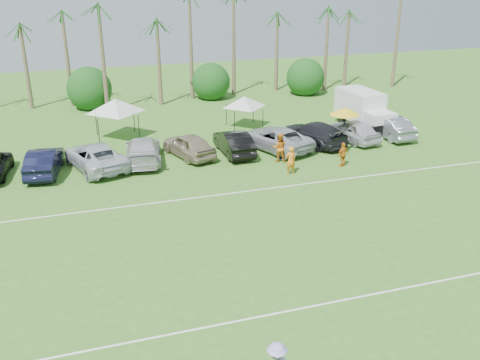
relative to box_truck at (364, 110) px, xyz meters
name	(u,v)px	position (x,y,z in m)	size (l,w,h in m)	color
ground	(321,340)	(-15.28, -23.66, -1.66)	(120.00, 120.00, 0.00)	#3A6E21
field_lines	(251,241)	(-15.28, -15.66, -1.66)	(80.00, 12.10, 0.01)	white
palm_tree_2	(9,9)	(-27.28, 14.34, 7.55)	(2.40, 2.40, 10.90)	brown
palm_tree_4	(105,27)	(-19.28, 14.34, 5.82)	(2.40, 2.40, 8.90)	brown
palm_tree_5	(148,16)	(-15.28, 14.34, 6.69)	(2.40, 2.40, 9.90)	brown
palm_tree_6	(189,5)	(-11.28, 14.34, 7.55)	(2.40, 2.40, 10.90)	brown
palm_tree_8	(277,21)	(-2.28, 14.34, 5.82)	(2.40, 2.40, 8.90)	brown
palm_tree_9	(322,11)	(2.72, 14.34, 6.69)	(2.40, 2.40, 9.90)	brown
palm_tree_10	(366,2)	(7.72, 14.34, 7.55)	(2.40, 2.40, 10.90)	brown
bush_tree_1	(89,87)	(-21.28, 15.34, 0.13)	(4.00, 4.00, 4.00)	brown
bush_tree_2	(209,80)	(-9.28, 15.34, 0.13)	(4.00, 4.00, 4.00)	brown
bush_tree_3	(298,74)	(0.72, 15.34, 0.13)	(4.00, 4.00, 4.00)	brown
sideline_player_a	(291,160)	(-9.84, -7.77, -0.72)	(0.69, 0.45, 1.88)	orange
sideline_player_b	(280,148)	(-9.61, -5.25, -0.66)	(0.97, 0.76, 2.01)	orange
sideline_player_c	(343,155)	(-5.89, -7.52, -0.82)	(0.99, 0.41, 1.70)	orange
box_truck	(364,110)	(0.00, 0.00, 0.00)	(2.57, 6.14, 3.11)	silver
canopy_tent_left	(115,99)	(-19.82, 3.57, 1.54)	(4.62, 4.62, 3.74)	black
canopy_tent_right	(244,96)	(-9.29, 3.59, 0.98)	(3.81, 3.81, 3.09)	black
market_umbrella	(345,111)	(-3.18, -2.49, 0.74)	(2.40, 2.40, 2.68)	black
parked_car_1	(44,161)	(-25.15, -2.79, -0.81)	(1.81, 5.18, 1.71)	black
parked_car_2	(95,156)	(-21.90, -2.78, -0.81)	(2.83, 6.15, 1.71)	silver
parked_car_3	(143,150)	(-18.66, -2.39, -0.81)	(2.39, 5.89, 1.71)	silver
parked_car_4	(189,145)	(-15.41, -2.37, -0.81)	(2.02, 5.01, 1.71)	gray
parked_car_5	(234,142)	(-12.17, -2.72, -0.81)	(1.81, 5.18, 1.71)	black
parked_car_6	(276,138)	(-8.92, -2.75, -0.81)	(2.83, 6.15, 1.71)	#A9ADB1
parked_car_7	(313,133)	(-5.67, -2.37, -0.81)	(2.39, 5.89, 1.71)	black
parked_car_8	(353,130)	(-2.43, -2.61, -0.81)	(2.02, 5.01, 1.71)	silver
parked_car_9	(389,126)	(0.82, -2.54, -0.81)	(1.81, 5.18, 1.71)	slate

